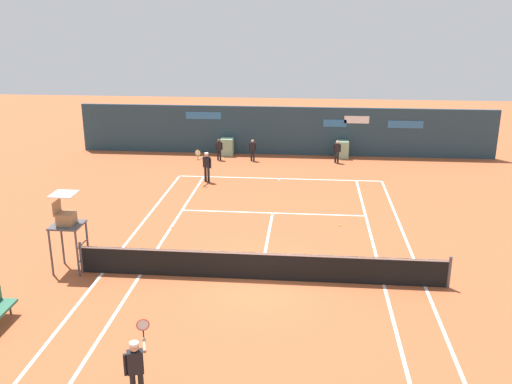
{
  "coord_description": "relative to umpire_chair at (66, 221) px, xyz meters",
  "views": [
    {
      "loc": [
        1.43,
        -16.71,
        8.41
      ],
      "look_at": [
        -0.77,
        6.83,
        0.8
      ],
      "focal_mm": 39.76,
      "sensor_mm": 36.0,
      "label": 1
    }
  ],
  "objects": [
    {
      "name": "tennis_ball_by_sideline",
      "position": [
        2.49,
        4.09,
        -1.73
      ],
      "size": [
        0.07,
        0.07,
        0.07
      ],
      "primitive_type": "sphere",
      "color": "#CCE033",
      "rests_on": "ground_plane"
    },
    {
      "name": "ball_kid_centre_post",
      "position": [
        2.72,
        15.08,
        -1.03
      ],
      "size": [
        0.42,
        0.19,
        1.27
      ],
      "rotation": [
        0.0,
        0.0,
        3.24
      ],
      "color": "black",
      "rests_on": "ground_plane"
    },
    {
      "name": "player_on_baseline",
      "position": [
        2.77,
        10.62,
        -0.83
      ],
      "size": [
        0.75,
        0.64,
        1.78
      ],
      "rotation": [
        0.0,
        0.0,
        2.85
      ],
      "color": "black",
      "rests_on": "ground_plane"
    },
    {
      "name": "tennis_ball_mid_court",
      "position": [
        6.47,
        1.66,
        -1.73
      ],
      "size": [
        0.07,
        0.07,
        0.07
      ],
      "primitive_type": "sphere",
      "color": "#CCE033",
      "rests_on": "ground_plane"
    },
    {
      "name": "tennis_net",
      "position": [
        6.44,
        -0.15,
        -1.25
      ],
      "size": [
        12.1,
        0.1,
        1.07
      ],
      "color": "#4C4C51",
      "rests_on": "ground_plane"
    },
    {
      "name": "ball_kid_right_post",
      "position": [
        9.56,
        15.08,
        -1.01
      ],
      "size": [
        0.44,
        0.18,
        1.31
      ],
      "rotation": [
        0.0,
        0.0,
        3.17
      ],
      "color": "black",
      "rests_on": "ground_plane"
    },
    {
      "name": "ground_plane",
      "position": [
        6.44,
        0.43,
        -1.76
      ],
      "size": [
        80.0,
        80.0,
        0.01
      ],
      "color": "#A8512D"
    },
    {
      "name": "umpire_chair",
      "position": [
        0.0,
        0.0,
        0.0
      ],
      "size": [
        1.0,
        1.0,
        2.73
      ],
      "rotation": [
        0.0,
        0.0,
        -1.57
      ],
      "color": "#47474C",
      "rests_on": "ground_plane"
    },
    {
      "name": "tennis_ball_near_service_line",
      "position": [
        9.29,
        4.96,
        -1.73
      ],
      "size": [
        0.07,
        0.07,
        0.07
      ],
      "primitive_type": "sphere",
      "color": "#CCE033",
      "rests_on": "ground_plane"
    },
    {
      "name": "ball_kid_left_post",
      "position": [
        4.7,
        15.08,
        -1.03
      ],
      "size": [
        0.42,
        0.18,
        1.27
      ],
      "rotation": [
        0.0,
        0.0,
        3.11
      ],
      "color": "black",
      "rests_on": "ground_plane"
    },
    {
      "name": "sponsor_back_wall",
      "position": [
        6.44,
        16.82,
        -0.35
      ],
      "size": [
        25.0,
        1.02,
        2.91
      ],
      "color": "#233D4C",
      "rests_on": "ground_plane"
    },
    {
      "name": "player_near_side",
      "position": [
        4.24,
        -6.44,
        -0.82
      ],
      "size": [
        0.49,
        0.78,
        1.79
      ],
      "rotation": [
        0.0,
        0.0,
        0.32
      ],
      "color": "black",
      "rests_on": "ground_plane"
    }
  ]
}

